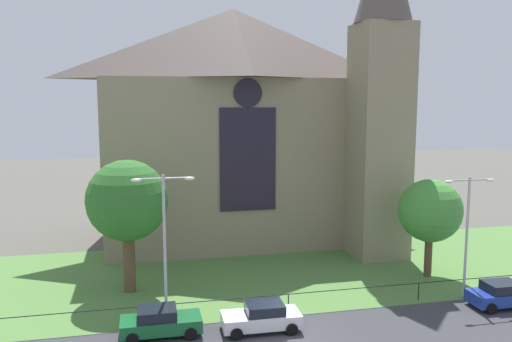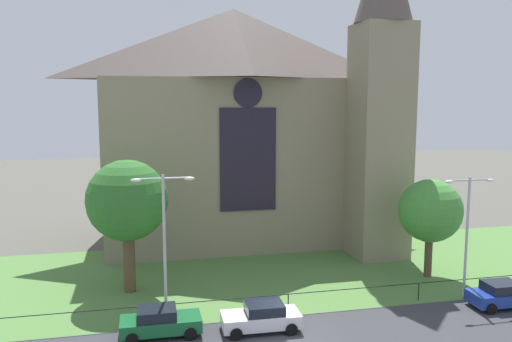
# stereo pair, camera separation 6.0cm
# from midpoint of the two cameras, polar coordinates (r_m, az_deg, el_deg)

# --- Properties ---
(ground) EXTENTS (160.00, 160.00, 0.00)m
(ground) POSITION_cam_midpoint_polar(r_m,az_deg,el_deg) (38.28, -1.30, -10.98)
(ground) COLOR #56544C
(grass_verge) EXTENTS (120.00, 20.00, 0.01)m
(grass_verge) POSITION_cam_midpoint_polar(r_m,az_deg,el_deg) (36.43, -0.67, -11.97)
(grass_verge) COLOR #517F3D
(grass_verge) RESTS_ON ground
(church_building) EXTENTS (23.20, 16.20, 26.00)m
(church_building) POSITION_cam_midpoint_polar(r_m,az_deg,el_deg) (45.80, -1.29, 5.22)
(church_building) COLOR gray
(church_building) RESTS_ON ground
(iron_railing) EXTENTS (33.50, 0.07, 1.13)m
(iron_railing) POSITION_cam_midpoint_polar(r_m,az_deg,el_deg) (31.35, 3.58, -13.42)
(iron_railing) COLOR black
(iron_railing) RESTS_ON ground
(tree_left_near) EXTENTS (5.17, 5.17, 8.57)m
(tree_left_near) POSITION_cam_midpoint_polar(r_m,az_deg,el_deg) (34.20, -13.77, -3.22)
(tree_left_near) COLOR brown
(tree_left_near) RESTS_ON ground
(tree_right_near) EXTENTS (4.37, 4.37, 6.88)m
(tree_right_near) POSITION_cam_midpoint_polar(r_m,az_deg,el_deg) (38.28, 18.46, -4.15)
(tree_right_near) COLOR brown
(tree_right_near) RESTS_ON ground
(streetlamp_near) EXTENTS (3.37, 0.26, 8.35)m
(streetlamp_near) POSITION_cam_midpoint_polar(r_m,az_deg,el_deg) (28.84, -9.89, -6.40)
(streetlamp_near) COLOR #B2B2B7
(streetlamp_near) RESTS_ON ground
(streetlamp_far) EXTENTS (3.37, 0.26, 7.63)m
(streetlamp_far) POSITION_cam_midpoint_polar(r_m,az_deg,el_deg) (34.98, 22.05, -5.02)
(streetlamp_far) COLOR #B2B2B7
(streetlamp_far) RESTS_ON ground
(parked_car_green) EXTENTS (4.22, 2.05, 1.51)m
(parked_car_green) POSITION_cam_midpoint_polar(r_m,az_deg,el_deg) (29.06, -10.34, -15.81)
(parked_car_green) COLOR #196033
(parked_car_green) RESTS_ON ground
(parked_car_white) EXTENTS (4.25, 2.12, 1.51)m
(parked_car_white) POSITION_cam_midpoint_polar(r_m,az_deg,el_deg) (29.18, 0.67, -15.57)
(parked_car_white) COLOR silver
(parked_car_white) RESTS_ON ground
(parked_car_blue) EXTENTS (4.24, 2.09, 1.51)m
(parked_car_blue) POSITION_cam_midpoint_polar(r_m,az_deg,el_deg) (35.46, 25.35, -12.03)
(parked_car_blue) COLOR #1E3899
(parked_car_blue) RESTS_ON ground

